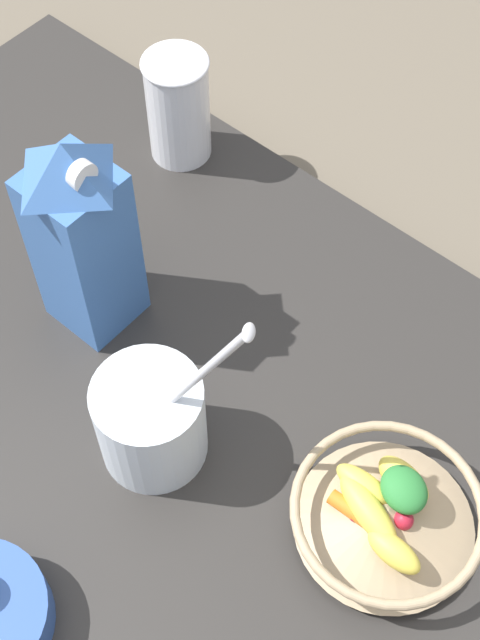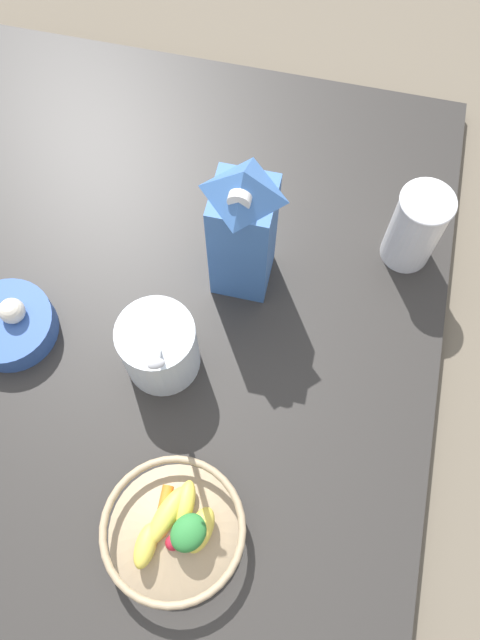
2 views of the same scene
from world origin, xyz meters
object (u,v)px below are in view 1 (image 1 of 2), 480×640
at_px(fruit_bowl, 386,514).
at_px(drinking_cup, 178,106).
at_px(milk_carton, 82,235).
at_px(yogurt_tub, 151,418).

bearing_deg(fruit_bowl, drinking_cup, 63.53).
distance_m(fruit_bowl, milk_carton, 0.41).
height_order(fruit_bowl, milk_carton, milk_carton).
bearing_deg(fruit_bowl, yogurt_tub, 109.54).
bearing_deg(fruit_bowl, milk_carton, 89.78).
xyz_separation_m(milk_carton, yogurt_tub, (-0.08, -0.17, -0.07)).
distance_m(fruit_bowl, yogurt_tub, 0.25).
xyz_separation_m(yogurt_tub, drinking_cup, (0.33, 0.27, 0.01)).
relative_size(fruit_bowl, drinking_cup, 1.29).
xyz_separation_m(fruit_bowl, yogurt_tub, (-0.08, 0.23, 0.03)).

